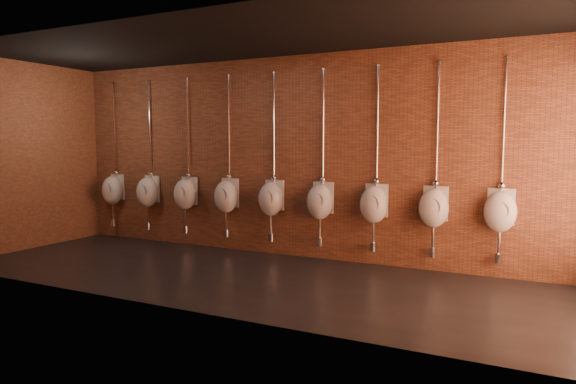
% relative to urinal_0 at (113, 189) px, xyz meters
% --- Properties ---
extents(ground, '(8.50, 8.50, 0.00)m').
position_rel_urinal_0_xyz_m(ground, '(3.69, -1.35, -0.94)').
color(ground, black).
rests_on(ground, ground).
extents(room_shell, '(8.54, 3.04, 3.22)m').
position_rel_urinal_0_xyz_m(room_shell, '(3.69, -1.35, 1.07)').
color(room_shell, black).
rests_on(room_shell, ground).
extents(urinal_0, '(0.46, 0.41, 2.72)m').
position_rel_urinal_0_xyz_m(urinal_0, '(0.00, 0.00, 0.00)').
color(urinal_0, white).
rests_on(urinal_0, ground).
extents(urinal_1, '(0.46, 0.41, 2.72)m').
position_rel_urinal_0_xyz_m(urinal_1, '(0.86, 0.00, 0.00)').
color(urinal_1, white).
rests_on(urinal_1, ground).
extents(urinal_2, '(0.46, 0.41, 2.72)m').
position_rel_urinal_0_xyz_m(urinal_2, '(1.72, 0.00, 0.00)').
color(urinal_2, white).
rests_on(urinal_2, ground).
extents(urinal_3, '(0.46, 0.41, 2.72)m').
position_rel_urinal_0_xyz_m(urinal_3, '(2.58, 0.00, 0.00)').
color(urinal_3, white).
rests_on(urinal_3, ground).
extents(urinal_4, '(0.46, 0.41, 2.72)m').
position_rel_urinal_0_xyz_m(urinal_4, '(3.44, 0.00, 0.00)').
color(urinal_4, white).
rests_on(urinal_4, ground).
extents(urinal_5, '(0.46, 0.41, 2.72)m').
position_rel_urinal_0_xyz_m(urinal_5, '(4.29, 0.00, 0.00)').
color(urinal_5, white).
rests_on(urinal_5, ground).
extents(urinal_6, '(0.46, 0.41, 2.72)m').
position_rel_urinal_0_xyz_m(urinal_6, '(5.15, 0.00, 0.00)').
color(urinal_6, white).
rests_on(urinal_6, ground).
extents(urinal_7, '(0.46, 0.41, 2.72)m').
position_rel_urinal_0_xyz_m(urinal_7, '(6.01, 0.00, 0.00)').
color(urinal_7, white).
rests_on(urinal_7, ground).
extents(urinal_8, '(0.46, 0.41, 2.72)m').
position_rel_urinal_0_xyz_m(urinal_8, '(6.87, 0.00, 0.00)').
color(urinal_8, white).
rests_on(urinal_8, ground).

